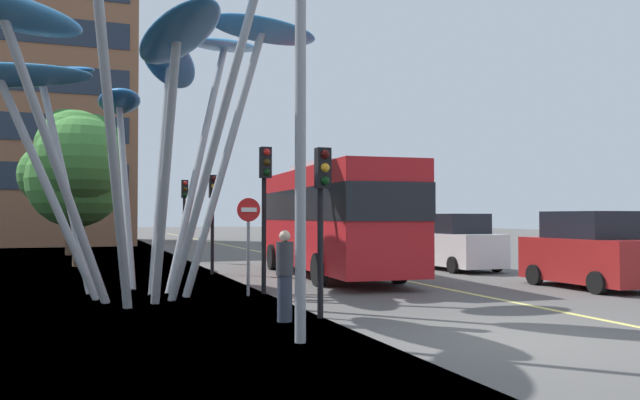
{
  "coord_description": "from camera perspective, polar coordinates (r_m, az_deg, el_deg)",
  "views": [
    {
      "loc": [
        -6.83,
        -8.96,
        2.01
      ],
      "look_at": [
        -0.32,
        8.95,
        2.5
      ],
      "focal_mm": 36.56,
      "sensor_mm": 36.0,
      "label": 1
    }
  ],
  "objects": [
    {
      "name": "ground",
      "position": [
        11.08,
        14.72,
        -12.13
      ],
      "size": [
        120.0,
        240.0,
        0.1
      ],
      "color": "#54514F"
    },
    {
      "name": "red_bus",
      "position": [
        21.99,
        0.88,
        -1.28
      ],
      "size": [
        3.17,
        10.74,
        3.81
      ],
      "color": "red",
      "rests_on": "ground"
    },
    {
      "name": "leaf_sculpture",
      "position": [
        17.29,
        -16.39,
        11.43
      ],
      "size": [
        9.9,
        12.15,
        7.76
      ],
      "color": "#9EA0A5",
      "rests_on": "ground"
    },
    {
      "name": "traffic_light_kerb_near",
      "position": [
        12.87,
        0.19,
        0.48
      ],
      "size": [
        0.28,
        0.42,
        3.37
      ],
      "color": "black",
      "rests_on": "ground"
    },
    {
      "name": "traffic_light_kerb_far",
      "position": [
        16.96,
        -4.84,
        1.07
      ],
      "size": [
        0.28,
        0.42,
        3.82
      ],
      "color": "black",
      "rests_on": "ground"
    },
    {
      "name": "traffic_light_island_mid",
      "position": [
        23.02,
        -9.35,
        -0.19
      ],
      "size": [
        0.28,
        0.42,
        3.47
      ],
      "color": "black",
      "rests_on": "ground"
    },
    {
      "name": "traffic_light_opposite",
      "position": [
        29.32,
        -11.77,
        -0.23
      ],
      "size": [
        0.28,
        0.42,
        3.63
      ],
      "color": "black",
      "rests_on": "ground"
    },
    {
      "name": "car_parked_mid",
      "position": [
        19.86,
        22.43,
        -4.25
      ],
      "size": [
        1.91,
        4.01,
        2.16
      ],
      "color": "maroon",
      "rests_on": "ground"
    },
    {
      "name": "car_parked_far",
      "position": [
        25.22,
        11.72,
        -3.75
      ],
      "size": [
        2.01,
        4.37,
        2.12
      ],
      "color": "silver",
      "rests_on": "ground"
    },
    {
      "name": "car_side_street",
      "position": [
        30.67,
        5.15,
        -3.33
      ],
      "size": [
        2.06,
        4.26,
        2.16
      ],
      "color": "black",
      "rests_on": "ground"
    },
    {
      "name": "tree_pavement_near",
      "position": [
        28.3,
        -20.71,
        2.53
      ],
      "size": [
        4.24,
        4.81,
        6.38
      ],
      "color": "brown",
      "rests_on": "ground"
    },
    {
      "name": "tree_pavement_far",
      "position": [
        36.12,
        -20.31,
        4.12
      ],
      "size": [
        3.9,
        3.71,
        7.52
      ],
      "color": "brown",
      "rests_on": "ground"
    },
    {
      "name": "pedestrian",
      "position": [
        12.57,
        -3.11,
        -6.62
      ],
      "size": [
        0.34,
        0.34,
        1.75
      ],
      "color": "#2D3342",
      "rests_on": "ground"
    },
    {
      "name": "no_entry_sign",
      "position": [
        16.65,
        -6.28,
        -2.67
      ],
      "size": [
        0.6,
        0.12,
        2.49
      ],
      "color": "gray",
      "rests_on": "ground"
    }
  ]
}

